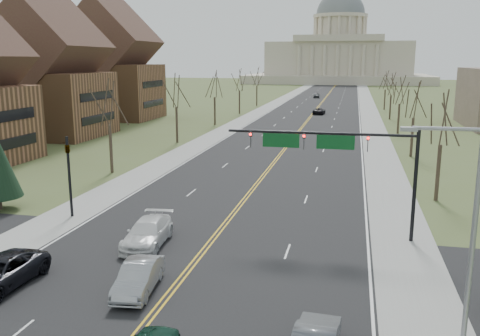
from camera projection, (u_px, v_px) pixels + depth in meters
The scene contains 28 objects.
ground at pixel (145, 324), 22.30m from camera, with size 600.00×600.00×0.00m, color #4C5A2D.
road at pixel (319, 106), 127.29m from camera, with size 20.00×380.00×0.01m, color black.
cross_road at pixel (188, 270), 28.03m from camera, with size 120.00×14.00×0.01m, color black.
sidewalk_left at pixel (272, 105), 129.85m from camera, with size 4.00×380.00×0.03m, color gray.
sidewalk_right at pixel (368, 107), 124.73m from camera, with size 4.00×380.00×0.03m, color gray.
center_line at pixel (319, 106), 127.29m from camera, with size 0.42×380.00×0.01m, color gold.
edge_line_left at pixel (280, 105), 129.38m from camera, with size 0.15×380.00×0.01m, color silver.
edge_line_right at pixel (359, 107), 125.20m from camera, with size 0.15×380.00×0.01m, color silver.
capitol at pixel (339, 54), 257.86m from camera, with size 90.00×60.00×50.00m.
signal_mast at pixel (334, 150), 32.40m from camera, with size 12.12×0.44×7.20m.
signal_left at pixel (69, 168), 36.87m from camera, with size 0.32×0.36×6.00m.
street_light at pixel (466, 232), 18.50m from camera, with size 2.90×0.25×9.07m.
tree_r_0 at pixel (442, 122), 40.54m from camera, with size 3.74×3.74×8.50m.
tree_l_0 at pixel (109, 105), 50.88m from camera, with size 3.96×3.96×9.00m.
tree_r_1 at pixel (415, 102), 59.63m from camera, with size 3.74×3.74×8.50m.
tree_l_1 at pixel (176, 93), 69.97m from camera, with size 3.96×3.96×9.00m.
tree_r_2 at pixel (400, 92), 78.71m from camera, with size 3.74×3.74×8.50m.
tree_l_2 at pixel (215, 86), 89.06m from camera, with size 3.96×3.96×9.00m.
tree_r_3 at pixel (392, 85), 97.80m from camera, with size 3.74×3.74×8.50m.
tree_l_3 at pixel (239, 81), 108.15m from camera, with size 3.96×3.96×9.00m.
tree_r_4 at pixel (386, 81), 116.89m from camera, with size 3.74×3.74×8.50m.
tree_l_4 at pixel (257, 78), 127.24m from camera, with size 3.96×3.96×9.00m.
bldg_left_mid at pixel (50, 79), 75.92m from camera, with size 15.10×14.28×20.75m.
bldg_left_far at pixel (111, 69), 99.04m from camera, with size 17.10×14.28×23.25m.
car_sb_inner_lead at pixel (139, 277), 25.32m from camera, with size 1.58×4.53×1.49m, color gray.
car_sb_inner_second at pixel (148, 233), 31.68m from camera, with size 2.24×5.51×1.60m, color silver.
car_far_nb at pixel (319, 111), 108.41m from camera, with size 2.23×4.85×1.35m, color black.
car_far_sb at pixel (316, 95), 154.76m from camera, with size 1.86×4.63×1.58m, color #484B4F.
Camera 1 is at (8.52, -18.98, 11.38)m, focal length 38.00 mm.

